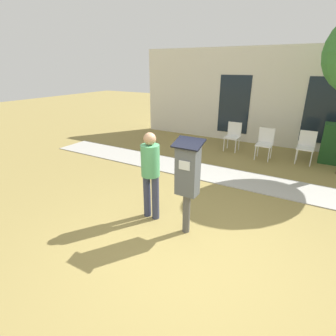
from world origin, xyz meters
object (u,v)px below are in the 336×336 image
object	(u,v)px
outdoor_chair_middle	(265,141)
outdoor_chair_left	(233,134)
parking_meter	(187,175)
outdoor_chair_right	(306,144)
person_standing	(151,170)

from	to	relation	value
outdoor_chair_middle	outdoor_chair_left	bearing A→B (deg)	179.81
parking_meter	outdoor_chair_right	xyz separation A→B (m)	(1.39, 4.73, -0.49)
parking_meter	person_standing	xyz separation A→B (m)	(-0.75, 0.09, -0.09)
outdoor_chair_left	outdoor_chair_right	bearing A→B (deg)	1.20
parking_meter	outdoor_chair_middle	size ratio (longest dim) A/B	1.77
person_standing	outdoor_chair_left	xyz separation A→B (m)	(0.00, 4.77, -0.40)
parking_meter	person_standing	distance (m)	0.76
outdoor_chair_right	parking_meter	bearing A→B (deg)	-100.75
parking_meter	outdoor_chair_left	world-z (taller)	parking_meter
parking_meter	person_standing	world-z (taller)	parking_meter
parking_meter	outdoor_chair_middle	bearing A→B (deg)	85.93
outdoor_chair_left	outdoor_chair_right	size ratio (longest dim) A/B	1.00
person_standing	outdoor_chair_middle	distance (m)	4.56
person_standing	parking_meter	bearing A→B (deg)	-29.07
outdoor_chair_left	outdoor_chair_middle	size ratio (longest dim) A/B	1.00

